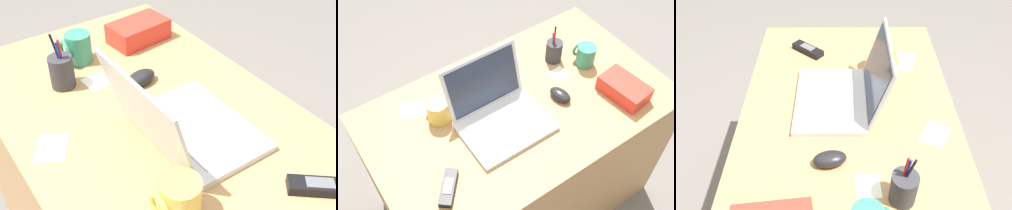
{
  "view_description": "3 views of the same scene",
  "coord_description": "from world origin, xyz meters",
  "views": [
    {
      "loc": [
        -0.75,
        0.48,
        1.49
      ],
      "look_at": [
        -0.08,
        0.01,
        0.86
      ],
      "focal_mm": 46.98,
      "sensor_mm": 36.0,
      "label": 1
    },
    {
      "loc": [
        -0.63,
        -0.81,
        2.0
      ],
      "look_at": [
        -0.07,
        -0.0,
        0.81
      ],
      "focal_mm": 43.62,
      "sensor_mm": 36.0,
      "label": 2
    },
    {
      "loc": [
        0.77,
        -0.02,
        1.54
      ],
      "look_at": [
        -0.04,
        -0.02,
        0.8
      ],
      "focal_mm": 36.69,
      "sensor_mm": 36.0,
      "label": 3
    }
  ],
  "objects": [
    {
      "name": "snack_bag",
      "position": [
        0.38,
        -0.19,
        0.79
      ],
      "size": [
        0.14,
        0.2,
        0.07
      ],
      "primitive_type": "cube",
      "rotation": [
        0.0,
        0.0,
        0.11
      ],
      "color": "red",
      "rests_on": "desk"
    },
    {
      "name": "coffee_mug_tall",
      "position": [
        0.37,
        0.04,
        0.8
      ],
      "size": [
        0.08,
        0.09,
        0.1
      ],
      "color": "#338C6B",
      "rests_on": "desk"
    },
    {
      "name": "coffee_mug_white",
      "position": [
        -0.29,
        0.13,
        0.8
      ],
      "size": [
        0.09,
        0.1,
        0.09
      ],
      "color": "#E0BC4C",
      "rests_on": "desk"
    },
    {
      "name": "cordless_phone",
      "position": [
        -0.41,
        -0.16,
        0.77
      ],
      "size": [
        0.12,
        0.13,
        0.03
      ],
      "color": "black",
      "rests_on": "desk"
    },
    {
      "name": "laptop",
      "position": [
        -0.1,
        -0.01,
        0.8
      ],
      "size": [
        0.33,
        0.31,
        0.23
      ],
      "color": "silver",
      "rests_on": "desk"
    },
    {
      "name": "paper_note_near_laptop",
      "position": [
        0.24,
        0.05,
        0.76
      ],
      "size": [
        0.08,
        0.07,
        0.0
      ],
      "primitive_type": "cube",
      "rotation": [
        0.0,
        0.0,
        0.08
      ],
      "color": "white",
      "rests_on": "desk"
    },
    {
      "name": "pen_holder",
      "position": [
        0.28,
        0.13,
        0.8
      ],
      "size": [
        0.07,
        0.07,
        0.17
      ],
      "color": "#333338",
      "rests_on": "desk"
    },
    {
      "name": "computer_mouse",
      "position": [
        0.16,
        -0.06,
        0.77
      ],
      "size": [
        0.07,
        0.11,
        0.04
      ],
      "primitive_type": "ellipsoid",
      "rotation": [
        0.0,
        0.0,
        0.18
      ],
      "color": "black",
      "rests_on": "desk"
    },
    {
      "name": "paper_note_left",
      "position": [
        0.05,
        0.27,
        0.76
      ],
      "size": [
        0.12,
        0.11,
        0.0
      ],
      "primitive_type": "cube",
      "rotation": [
        0.0,
        0.0,
        -0.54
      ],
      "color": "white",
      "rests_on": "desk"
    }
  ]
}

